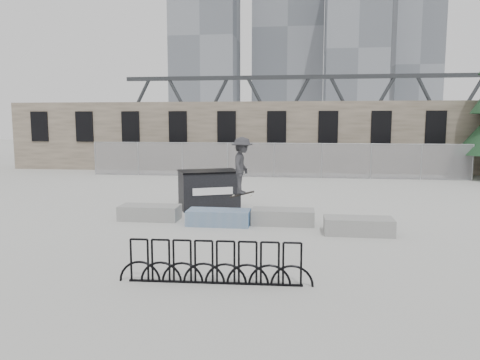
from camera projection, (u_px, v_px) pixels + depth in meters
name	position (u px, v px, depth m)	size (l,w,h in m)	color
ground	(251.00, 224.00, 15.11)	(120.00, 120.00, 0.00)	#B9BAB4
stone_wall	(278.00, 137.00, 30.79)	(36.00, 2.58, 4.50)	#6A5D4E
chainlink_fence	(274.00, 160.00, 27.27)	(22.06, 0.06, 2.02)	gray
planter_far_left	(150.00, 212.00, 15.75)	(2.00, 0.90, 0.49)	gray
planter_center_left	(219.00, 217.00, 14.96)	(2.00, 0.90, 0.49)	#326098
planter_center_right	(283.00, 216.00, 15.05)	(2.00, 0.90, 0.49)	gray
planter_offset	(358.00, 225.00, 13.76)	(2.00, 0.90, 0.49)	gray
dumpster	(209.00, 189.00, 17.72)	(2.56, 2.12, 1.45)	black
bike_rack	(215.00, 263.00, 9.55)	(4.04, 0.23, 0.90)	black
skyline_towers	(292.00, 42.00, 104.82)	(58.00, 28.00, 48.00)	slate
truss_bridge	(361.00, 114.00, 67.36)	(70.00, 3.00, 9.80)	#2D3033
skateboarder	(242.00, 165.00, 14.92)	(0.81, 1.19, 1.95)	#2F2F32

